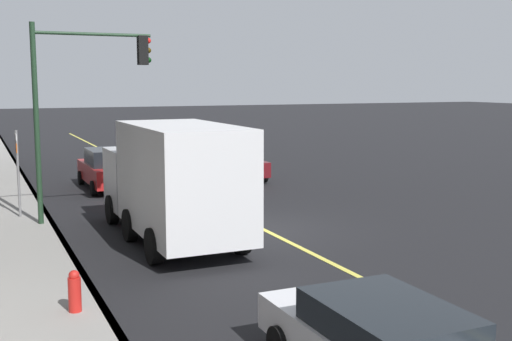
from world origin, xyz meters
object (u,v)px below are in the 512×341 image
at_px(car_maroon, 233,161).
at_px(street_sign_post, 18,168).
at_px(fire_hydrant, 75,295).
at_px(truck_white, 174,179).
at_px(traffic_light_mast, 80,90).
at_px(car_red, 109,169).

bearing_deg(car_maroon, street_sign_post, 120.14).
height_order(car_maroon, fire_hydrant, car_maroon).
bearing_deg(truck_white, traffic_light_mast, 32.19).
height_order(truck_white, street_sign_post, truck_white).
height_order(truck_white, traffic_light_mast, traffic_light_mast).
bearing_deg(traffic_light_mast, fire_hydrant, 169.60).
distance_m(car_red, truck_white, 9.62).
height_order(car_maroon, car_red, car_red).
xyz_separation_m(truck_white, street_sign_post, (4.43, 3.75, -0.02)).
relative_size(car_maroon, car_red, 0.92).
bearing_deg(street_sign_post, car_maroon, -59.86).
xyz_separation_m(car_red, fire_hydrant, (-14.57, 3.54, -0.38)).
height_order(traffic_light_mast, fire_hydrant, traffic_light_mast).
distance_m(truck_white, street_sign_post, 5.80).
relative_size(traffic_light_mast, street_sign_post, 2.11).
bearing_deg(truck_white, car_red, -0.55).
bearing_deg(car_maroon, truck_white, 149.80).
bearing_deg(fire_hydrant, street_sign_post, 1.85).
xyz_separation_m(traffic_light_mast, fire_hydrant, (-8.10, 1.49, -3.69)).
distance_m(street_sign_post, fire_hydrant, 9.50).
height_order(truck_white, fire_hydrant, truck_white).
distance_m(car_red, traffic_light_mast, 7.55).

